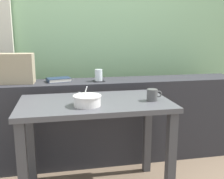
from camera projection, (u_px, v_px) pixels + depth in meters
outdoor_backdrop at (87, 15)px, 2.86m from camera, size 4.80×0.08×2.80m
dark_console_ledge at (95, 121)px, 2.53m from camera, size 2.80×0.35×0.79m
breakfast_table at (95, 118)px, 1.94m from camera, size 1.08×0.60×0.74m
coaster_square at (99, 81)px, 2.42m from camera, size 0.10×0.10×0.00m
juice_glass at (99, 76)px, 2.41m from camera, size 0.07×0.07×0.10m
closed_book at (58, 80)px, 2.40m from camera, size 0.23×0.18×0.03m
throw_pillow at (15, 69)px, 2.29m from camera, size 0.33×0.17×0.26m
soup_bowl at (87, 101)px, 1.79m from camera, size 0.19×0.19×0.14m
fork_utensil at (84, 94)px, 2.11m from camera, size 0.09×0.16×0.01m
ceramic_mug at (152, 95)px, 1.92m from camera, size 0.11×0.08×0.08m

